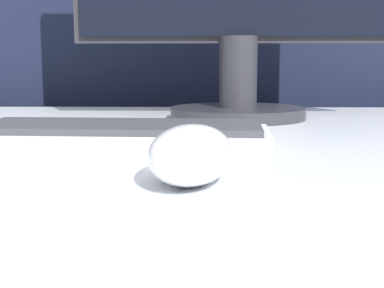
% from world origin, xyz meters
% --- Properties ---
extents(partition_panel, '(5.00, 0.03, 1.50)m').
position_xyz_m(partition_panel, '(0.00, 0.68, 0.75)').
color(partition_panel, black).
rests_on(partition_panel, ground_plane).
extents(computer_mouse_near, '(0.08, 0.13, 0.05)m').
position_xyz_m(computer_mouse_near, '(0.02, -0.20, 0.74)').
color(computer_mouse_near, white).
rests_on(computer_mouse_near, desk).
extents(keyboard, '(0.37, 0.16, 0.02)m').
position_xyz_m(keyboard, '(-0.07, 0.02, 0.73)').
color(keyboard, silver).
rests_on(keyboard, desk).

